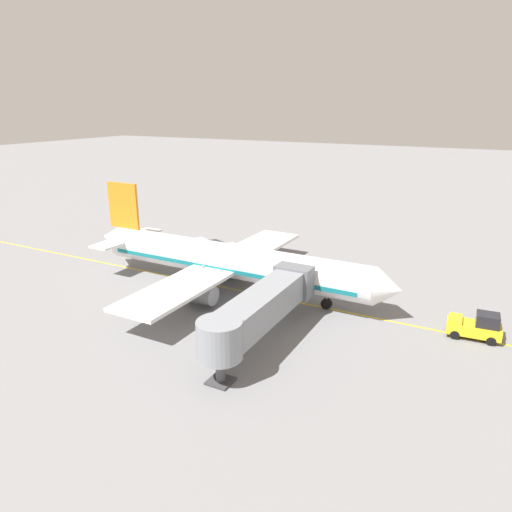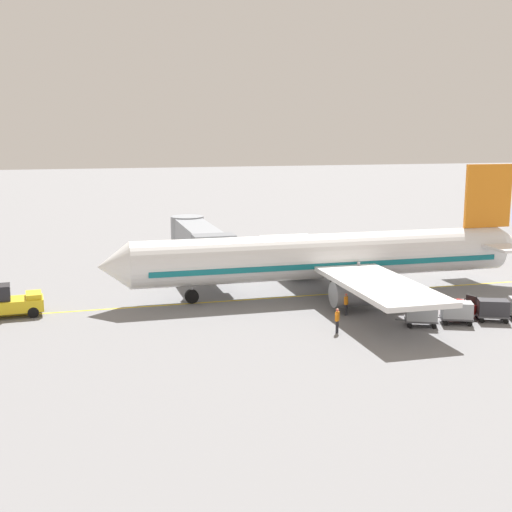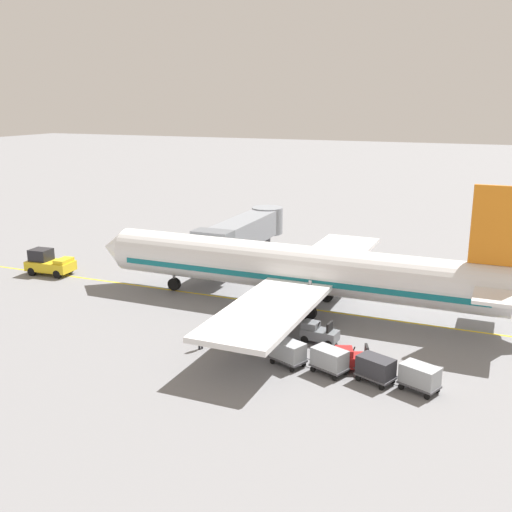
{
  "view_description": "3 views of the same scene",
  "coord_description": "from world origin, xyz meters",
  "px_view_note": "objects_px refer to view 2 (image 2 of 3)",
  "views": [
    {
      "loc": [
        41.46,
        27.04,
        19.48
      ],
      "look_at": [
        -1.01,
        4.55,
        3.93
      ],
      "focal_mm": 32.91,
      "sensor_mm": 36.0,
      "label": 1
    },
    {
      "loc": [
        -51.19,
        21.9,
        13.47
      ],
      "look_at": [
        0.39,
        7.76,
        3.49
      ],
      "focal_mm": 47.23,
      "sensor_mm": 36.0,
      "label": 2
    },
    {
      "loc": [
        -43.1,
        -12.68,
        16.18
      ],
      "look_at": [
        -0.18,
        5.22,
        3.97
      ],
      "focal_mm": 41.77,
      "sensor_mm": 36.0,
      "label": 3
    }
  ],
  "objects_px": {
    "baggage_cart_second_in_train": "(457,311)",
    "parked_airliner": "(328,257)",
    "ground_crew_loader": "(346,303)",
    "baggage_tug_trailing": "(403,301)",
    "baggage_tug_lead": "(464,309)",
    "ground_crew_wing_walker": "(337,319)",
    "jet_bridge": "(199,240)",
    "baggage_cart_front": "(421,313)",
    "baggage_cart_third_in_train": "(493,308)",
    "pushback_tractor": "(10,302)"
  },
  "relations": [
    {
      "from": "baggage_cart_front",
      "to": "baggage_cart_third_in_train",
      "type": "height_order",
      "value": "same"
    },
    {
      "from": "baggage_cart_second_in_train",
      "to": "ground_crew_wing_walker",
      "type": "distance_m",
      "value": 8.97
    },
    {
      "from": "baggage_tug_trailing",
      "to": "baggage_cart_third_in_train",
      "type": "height_order",
      "value": "baggage_tug_trailing"
    },
    {
      "from": "baggage_cart_third_in_train",
      "to": "parked_airliner",
      "type": "bearing_deg",
      "value": 38.24
    },
    {
      "from": "pushback_tractor",
      "to": "ground_crew_loader",
      "type": "xyz_separation_m",
      "value": [
        -6.3,
        -23.99,
        -0.15
      ]
    },
    {
      "from": "baggage_tug_lead",
      "to": "ground_crew_wing_walker",
      "type": "height_order",
      "value": "ground_crew_wing_walker"
    },
    {
      "from": "ground_crew_loader",
      "to": "baggage_cart_third_in_train",
      "type": "bearing_deg",
      "value": -114.15
    },
    {
      "from": "jet_bridge",
      "to": "baggage_tug_trailing",
      "type": "xyz_separation_m",
      "value": [
        -16.13,
        -12.69,
        -2.74
      ]
    },
    {
      "from": "baggage_tug_lead",
      "to": "baggage_tug_trailing",
      "type": "relative_size",
      "value": 1.05
    },
    {
      "from": "baggage_tug_trailing",
      "to": "ground_crew_wing_walker",
      "type": "bearing_deg",
      "value": 120.12
    },
    {
      "from": "parked_airliner",
      "to": "ground_crew_loader",
      "type": "relative_size",
      "value": 22.03
    },
    {
      "from": "baggage_cart_third_in_train",
      "to": "ground_crew_loader",
      "type": "xyz_separation_m",
      "value": [
        4.27,
        9.52,
        0.0
      ]
    },
    {
      "from": "parked_airliner",
      "to": "ground_crew_loader",
      "type": "distance_m",
      "value": 6.92
    },
    {
      "from": "baggage_cart_second_in_train",
      "to": "pushback_tractor",
      "type": "bearing_deg",
      "value": 71.19
    },
    {
      "from": "baggage_cart_front",
      "to": "jet_bridge",
      "type": "bearing_deg",
      "value": 30.44
    },
    {
      "from": "jet_bridge",
      "to": "baggage_tug_lead",
      "type": "relative_size",
      "value": 5.76
    },
    {
      "from": "jet_bridge",
      "to": "baggage_tug_lead",
      "type": "xyz_separation_m",
      "value": [
        -19.39,
        -15.9,
        -2.74
      ]
    },
    {
      "from": "baggage_tug_trailing",
      "to": "pushback_tractor",
      "type": "bearing_deg",
      "value": 77.92
    },
    {
      "from": "baggage_cart_second_in_train",
      "to": "ground_crew_wing_walker",
      "type": "xyz_separation_m",
      "value": [
        0.25,
        8.97,
        0.0
      ]
    },
    {
      "from": "jet_bridge",
      "to": "baggage_cart_second_in_train",
      "type": "height_order",
      "value": "jet_bridge"
    },
    {
      "from": "baggage_tug_lead",
      "to": "baggage_tug_trailing",
      "type": "bearing_deg",
      "value": 44.55
    },
    {
      "from": "ground_crew_wing_walker",
      "to": "parked_airliner",
      "type": "bearing_deg",
      "value": -17.96
    },
    {
      "from": "jet_bridge",
      "to": "ground_crew_wing_walker",
      "type": "xyz_separation_m",
      "value": [
        -20.19,
        -5.7,
        -2.5
      ]
    },
    {
      "from": "parked_airliner",
      "to": "baggage_cart_third_in_train",
      "type": "distance_m",
      "value": 13.84
    },
    {
      "from": "ground_crew_loader",
      "to": "baggage_tug_trailing",
      "type": "bearing_deg",
      "value": -88.03
    },
    {
      "from": "jet_bridge",
      "to": "parked_airliner",
      "type": "bearing_deg",
      "value": -137.37
    },
    {
      "from": "parked_airliner",
      "to": "baggage_cart_front",
      "type": "distance_m",
      "value": 11.11
    },
    {
      "from": "baggage_tug_lead",
      "to": "baggage_cart_third_in_train",
      "type": "xyz_separation_m",
      "value": [
        -1.16,
        -1.6,
        0.24
      ]
    },
    {
      "from": "jet_bridge",
      "to": "pushback_tractor",
      "type": "bearing_deg",
      "value": 121.99
    },
    {
      "from": "parked_airliner",
      "to": "ground_crew_wing_walker",
      "type": "distance_m",
      "value": 11.11
    },
    {
      "from": "jet_bridge",
      "to": "baggage_tug_trailing",
      "type": "bearing_deg",
      "value": -141.81
    },
    {
      "from": "parked_airliner",
      "to": "baggage_tug_trailing",
      "type": "height_order",
      "value": "parked_airliner"
    },
    {
      "from": "baggage_cart_front",
      "to": "baggage_cart_third_in_train",
      "type": "xyz_separation_m",
      "value": [
        -0.24,
        -5.56,
        0.0
      ]
    },
    {
      "from": "ground_crew_wing_walker",
      "to": "baggage_cart_second_in_train",
      "type": "bearing_deg",
      "value": -91.58
    },
    {
      "from": "parked_airliner",
      "to": "baggage_cart_second_in_train",
      "type": "bearing_deg",
      "value": -152.12
    },
    {
      "from": "baggage_tug_trailing",
      "to": "baggage_cart_front",
      "type": "xyz_separation_m",
      "value": [
        -4.19,
        0.75,
        0.24
      ]
    },
    {
      "from": "baggage_cart_third_in_train",
      "to": "ground_crew_wing_walker",
      "type": "bearing_deg",
      "value": 88.2
    },
    {
      "from": "parked_airliner",
      "to": "baggage_cart_second_in_train",
      "type": "height_order",
      "value": "parked_airliner"
    },
    {
      "from": "baggage_tug_lead",
      "to": "baggage_tug_trailing",
      "type": "distance_m",
      "value": 4.58
    },
    {
      "from": "baggage_cart_second_in_train",
      "to": "parked_airliner",
      "type": "bearing_deg",
      "value": 27.88
    },
    {
      "from": "baggage_tug_trailing",
      "to": "baggage_cart_third_in_train",
      "type": "relative_size",
      "value": 0.89
    },
    {
      "from": "baggage_cart_front",
      "to": "ground_crew_wing_walker",
      "type": "bearing_deg",
      "value": 88.76
    },
    {
      "from": "pushback_tractor",
      "to": "baggage_tug_lead",
      "type": "xyz_separation_m",
      "value": [
        -9.4,
        -31.9,
        -0.39
      ]
    },
    {
      "from": "parked_airliner",
      "to": "baggage_tug_trailing",
      "type": "distance_m",
      "value": 7.68
    },
    {
      "from": "baggage_cart_third_in_train",
      "to": "baggage_tug_lead",
      "type": "bearing_deg",
      "value": 53.97
    },
    {
      "from": "baggage_cart_front",
      "to": "ground_crew_loader",
      "type": "xyz_separation_m",
      "value": [
        4.03,
        3.95,
        0.0
      ]
    },
    {
      "from": "baggage_cart_front",
      "to": "baggage_tug_lead",
      "type": "bearing_deg",
      "value": -76.83
    },
    {
      "from": "pushback_tractor",
      "to": "ground_crew_loader",
      "type": "bearing_deg",
      "value": -104.72
    },
    {
      "from": "baggage_cart_front",
      "to": "baggage_cart_third_in_train",
      "type": "bearing_deg",
      "value": -92.44
    },
    {
      "from": "baggage_tug_trailing",
      "to": "baggage_tug_lead",
      "type": "bearing_deg",
      "value": -135.45
    }
  ]
}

